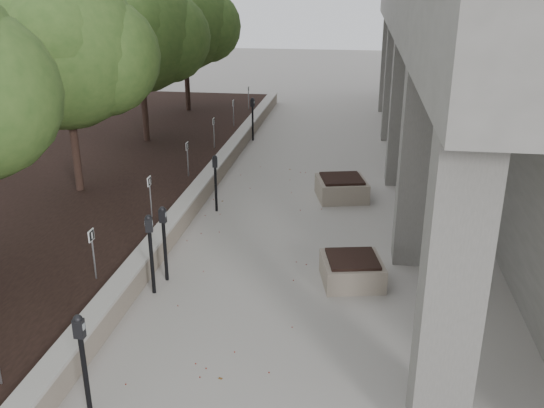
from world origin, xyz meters
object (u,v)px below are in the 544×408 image
Objects in this scene: parking_meter_1 at (84,368)px; parking_meter_5 at (253,119)px; planter_back at (341,188)px; parking_meter_4 at (216,184)px; crabapple_tree_5 at (185,42)px; parking_meter_3 at (151,255)px; crabapple_tree_3 at (67,83)px; crabapple_tree_4 at (141,58)px; planter_front at (352,270)px; parking_meter_2 at (165,244)px.

parking_meter_5 is at bearing 92.81° from parking_meter_1.
parking_meter_4 is at bearing -155.31° from planter_back.
crabapple_tree_5 is 10.85m from parking_meter_4.
crabapple_tree_5 is 3.46× the size of parking_meter_1.
parking_meter_3 is 1.07× the size of parking_meter_4.
crabapple_tree_5 is 11.20m from planter_back.
parking_meter_4 is at bearing 0.58° from crabapple_tree_3.
parking_meter_4 reaches higher than planter_back.
planter_front is (7.03, -8.20, -2.86)m from crabapple_tree_4.
parking_meter_2 is (-0.19, 3.85, -0.02)m from parking_meter_1.
crabapple_tree_3 reaches higher than parking_meter_2.
planter_front is (3.55, 0.45, -0.51)m from parking_meter_2.
parking_meter_3 is at bearing -120.06° from planter_back.
crabapple_tree_4 is 8.06m from planter_back.
parking_meter_1 reaches higher than parking_meter_2.
crabapple_tree_3 is at bearing -90.00° from crabapple_tree_4.
crabapple_tree_3 is 5.57m from parking_meter_2.
parking_meter_1 is at bearing -63.89° from crabapple_tree_3.
planter_back is (6.66, -8.55, -2.83)m from crabapple_tree_5.
crabapple_tree_3 is at bearing 135.11° from parking_meter_2.
parking_meter_3 reaches higher than parking_meter_4.
planter_front is at bearing -50.99° from parking_meter_5.
parking_meter_5 is at bearing 92.70° from parking_meter_2.
crabapple_tree_4 is at bearing 115.98° from parking_meter_4.
parking_meter_1 is 5.48m from planter_front.
crabapple_tree_3 is 3.46× the size of parking_meter_1.
parking_meter_4 is 1.31× the size of planter_front.
planter_back is (3.17, 5.10, -0.48)m from parking_meter_2.
parking_meter_1 is 1.41× the size of planter_front.
parking_meter_4 is (3.58, -9.96, -2.39)m from crabapple_tree_5.
planter_back is at bearing 72.72° from parking_meter_1.
crabapple_tree_3 and crabapple_tree_5 have the same top height.
planter_back is at bearing 14.84° from parking_meter_4.
crabapple_tree_5 reaches higher than parking_meter_5.
crabapple_tree_5 is (0.00, 5.00, 0.00)m from crabapple_tree_4.
crabapple_tree_3 is 4.87× the size of planter_front.
parking_meter_3 is at bearing -69.64° from crabapple_tree_4.
parking_meter_5 is (3.25, 7.02, -2.34)m from crabapple_tree_3.
crabapple_tree_4 is (0.00, 5.00, 0.00)m from crabapple_tree_3.
parking_meter_5 is at bearing 82.86° from parking_meter_4.
parking_meter_4 is at bearing 91.84° from parking_meter_1.
parking_meter_2 is at bearing -75.68° from crabapple_tree_5.
planter_back is (2.98, 8.95, -0.50)m from parking_meter_1.
crabapple_tree_4 is 3.55× the size of parking_meter_2.
planter_front is (3.36, 4.29, -0.53)m from parking_meter_1.
parking_meter_3 is 1.41× the size of planter_front.
planter_front is at bearing -85.36° from planter_back.
parking_meter_2 is (3.48, -13.65, -2.35)m from crabapple_tree_5.
parking_meter_3 is (3.40, -9.17, -2.34)m from crabapple_tree_4.
crabapple_tree_3 is at bearing 170.73° from parking_meter_4.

